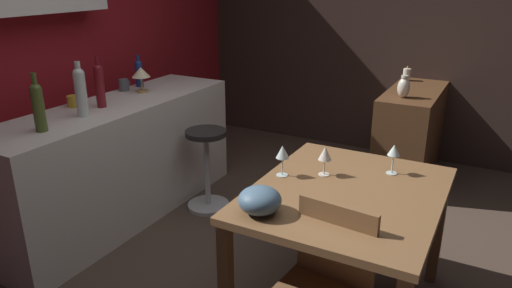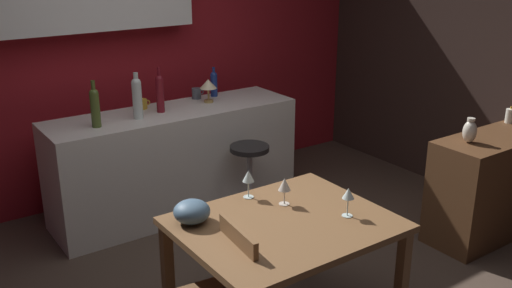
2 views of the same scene
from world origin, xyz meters
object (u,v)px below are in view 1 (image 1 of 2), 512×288
(cup_slate, at_px, (124,85))
(cup_mustard, at_px, (74,101))
(vase_ceramic_ivory, at_px, (404,87))
(bar_stool, at_px, (207,167))
(pillar_candle_tall, at_px, (407,75))
(fruit_bowl, at_px, (260,200))
(counter_lamp, at_px, (141,74))
(wine_bottle_cobalt, at_px, (139,72))
(wine_bottle_clear, at_px, (80,90))
(wine_bottle_ruby, at_px, (99,84))
(wine_glass_right, at_px, (325,154))
(wine_glass_left, at_px, (282,153))
(wine_bottle_olive, at_px, (38,105))
(sideboard_cabinet, at_px, (410,134))
(chair_near_window, at_px, (323,288))
(dining_table, at_px, (346,206))
(wine_glass_center, at_px, (394,151))

(cup_slate, distance_m, cup_mustard, 0.53)
(cup_slate, height_order, vase_ceramic_ivory, vase_ceramic_ivory)
(bar_stool, bearing_deg, pillar_candle_tall, -32.01)
(fruit_bowl, bearing_deg, bar_stool, 43.76)
(counter_lamp, distance_m, vase_ceramic_ivory, 2.14)
(cup_slate, bearing_deg, wine_bottle_cobalt, -4.73)
(wine_bottle_clear, relative_size, wine_bottle_ruby, 0.99)
(cup_mustard, relative_size, pillar_candle_tall, 0.89)
(counter_lamp, relative_size, vase_ceramic_ivory, 1.09)
(wine_glass_right, height_order, cup_slate, cup_slate)
(wine_glass_left, distance_m, wine_bottle_olive, 1.48)
(cup_slate, relative_size, counter_lamp, 0.56)
(fruit_bowl, relative_size, wine_bottle_cobalt, 0.78)
(fruit_bowl, height_order, wine_bottle_clear, wine_bottle_clear)
(wine_glass_left, height_order, wine_bottle_ruby, wine_bottle_ruby)
(wine_glass_left, bearing_deg, sideboard_cabinet, -8.52)
(cup_slate, bearing_deg, fruit_bowl, -120.12)
(wine_bottle_cobalt, bearing_deg, bar_stool, -98.59)
(chair_near_window, distance_m, pillar_candle_tall, 2.98)
(vase_ceramic_ivory, bearing_deg, sideboard_cabinet, -7.14)
(counter_lamp, bearing_deg, wine_glass_left, -112.17)
(fruit_bowl, relative_size, wine_bottle_clear, 0.56)
(wine_glass_right, height_order, counter_lamp, counter_lamp)
(dining_table, bearing_deg, bar_stool, 63.24)
(cup_slate, xyz_separation_m, cup_mustard, (-0.53, -0.03, -0.01))
(chair_near_window, relative_size, wine_bottle_olive, 2.35)
(wine_bottle_ruby, xyz_separation_m, pillar_candle_tall, (2.31, -1.65, -0.19))
(bar_stool, bearing_deg, cup_mustard, 129.99)
(cup_slate, bearing_deg, sideboard_cabinet, -53.55)
(chair_near_window, height_order, pillar_candle_tall, pillar_candle_tall)
(wine_bottle_cobalt, distance_m, cup_slate, 0.19)
(wine_glass_center, distance_m, vase_ceramic_ivory, 1.47)
(wine_bottle_olive, xyz_separation_m, wine_bottle_ruby, (0.57, 0.09, 0.01))
(dining_table, xyz_separation_m, wine_bottle_cobalt, (0.79, 2.07, 0.37))
(wine_glass_right, bearing_deg, counter_lamp, 73.78)
(dining_table, distance_m, wine_bottle_cobalt, 2.24)
(dining_table, distance_m, vase_ceramic_ivory, 1.80)
(dining_table, xyz_separation_m, wine_bottle_ruby, (0.17, 1.87, 0.42))
(cup_mustard, distance_m, counter_lamp, 0.59)
(chair_near_window, distance_m, cup_mustard, 2.23)
(counter_lamp, bearing_deg, wine_bottle_clear, -171.55)
(bar_stool, bearing_deg, fruit_bowl, -136.24)
(chair_near_window, distance_m, fruit_bowl, 0.48)
(chair_near_window, height_order, wine_bottle_clear, wine_bottle_clear)
(wine_bottle_clear, bearing_deg, wine_bottle_olive, -175.57)
(bar_stool, xyz_separation_m, wine_bottle_olive, (-1.08, 0.44, 0.71))
(wine_glass_center, relative_size, counter_lamp, 0.85)
(wine_bottle_olive, relative_size, cup_slate, 3.12)
(chair_near_window, xyz_separation_m, wine_glass_center, (0.80, -0.09, 0.41))
(wine_glass_left, bearing_deg, bar_stool, 55.46)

